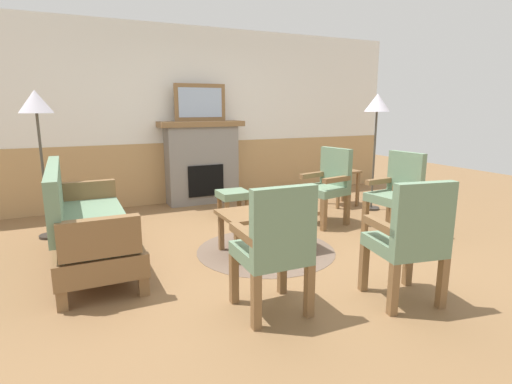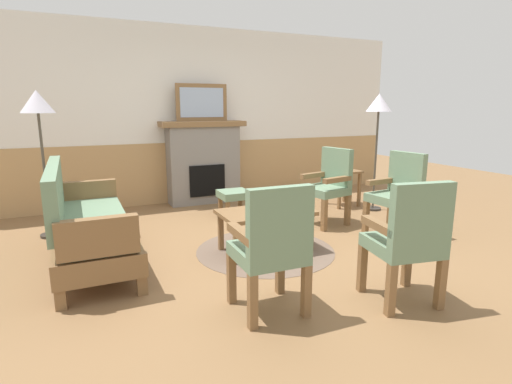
# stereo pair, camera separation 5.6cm
# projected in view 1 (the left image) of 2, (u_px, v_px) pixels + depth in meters

# --- Properties ---
(ground_plane) EXTENTS (14.00, 14.00, 0.00)m
(ground_plane) POSITION_uv_depth(u_px,v_px,m) (270.00, 247.00, 4.38)
(ground_plane) COLOR olive
(wall_back) EXTENTS (7.20, 0.14, 2.70)m
(wall_back) POSITION_uv_depth(u_px,v_px,m) (196.00, 119.00, 6.41)
(wall_back) COLOR white
(wall_back) RESTS_ON ground_plane
(fireplace) EXTENTS (1.30, 0.44, 1.28)m
(fireplace) POSITION_uv_depth(u_px,v_px,m) (202.00, 162.00, 6.33)
(fireplace) COLOR gray
(fireplace) RESTS_ON ground_plane
(framed_picture) EXTENTS (0.80, 0.04, 0.56)m
(framed_picture) POSITION_uv_depth(u_px,v_px,m) (200.00, 102.00, 6.14)
(framed_picture) COLOR brown
(framed_picture) RESTS_ON fireplace
(couch) EXTENTS (0.70, 1.80, 0.98)m
(couch) POSITION_uv_depth(u_px,v_px,m) (88.00, 226.00, 3.80)
(couch) COLOR brown
(couch) RESTS_ON ground_plane
(coffee_table) EXTENTS (0.96, 0.56, 0.44)m
(coffee_table) POSITION_uv_depth(u_px,v_px,m) (266.00, 215.00, 4.21)
(coffee_table) COLOR brown
(coffee_table) RESTS_ON ground_plane
(round_rug) EXTENTS (1.46, 1.46, 0.01)m
(round_rug) POSITION_uv_depth(u_px,v_px,m) (266.00, 250.00, 4.29)
(round_rug) COLOR brown
(round_rug) RESTS_ON ground_plane
(book_on_table) EXTENTS (0.23, 0.22, 0.03)m
(book_on_table) POSITION_uv_depth(u_px,v_px,m) (274.00, 210.00, 4.14)
(book_on_table) COLOR #33663D
(book_on_table) RESTS_ON coffee_table
(footstool) EXTENTS (0.40, 0.40, 0.36)m
(footstool) POSITION_uv_depth(u_px,v_px,m) (233.00, 196.00, 5.58)
(footstool) COLOR brown
(footstool) RESTS_ON ground_plane
(armchair_near_fireplace) EXTENTS (0.56, 0.56, 0.98)m
(armchair_near_fireplace) POSITION_uv_depth(u_px,v_px,m) (328.00, 183.00, 5.20)
(armchair_near_fireplace) COLOR brown
(armchair_near_fireplace) RESTS_ON ground_plane
(armchair_by_window_left) EXTENTS (0.52, 0.52, 0.98)m
(armchair_by_window_left) POSITION_uv_depth(u_px,v_px,m) (397.00, 190.00, 4.74)
(armchair_by_window_left) COLOR brown
(armchair_by_window_left) RESTS_ON ground_plane
(armchair_front_left) EXTENTS (0.56, 0.56, 0.98)m
(armchair_front_left) POSITION_uv_depth(u_px,v_px,m) (410.00, 237.00, 3.04)
(armchair_front_left) COLOR brown
(armchair_front_left) RESTS_ON ground_plane
(armchair_front_center) EXTENTS (0.49, 0.49, 0.98)m
(armchair_front_center) POSITION_uv_depth(u_px,v_px,m) (275.00, 244.00, 2.88)
(armchair_front_center) COLOR brown
(armchair_front_center) RESTS_ON ground_plane
(side_table) EXTENTS (0.44, 0.44, 0.55)m
(side_table) POSITION_uv_depth(u_px,v_px,m) (341.00, 177.00, 6.19)
(side_table) COLOR brown
(side_table) RESTS_ON ground_plane
(floor_lamp_by_couch) EXTENTS (0.36, 0.36, 1.68)m
(floor_lamp_by_couch) POSITION_uv_depth(u_px,v_px,m) (36.00, 111.00, 4.43)
(floor_lamp_by_couch) COLOR #332D28
(floor_lamp_by_couch) RESTS_ON ground_plane
(floor_lamp_by_chairs) EXTENTS (0.36, 0.36, 1.68)m
(floor_lamp_by_chairs) POSITION_uv_depth(u_px,v_px,m) (377.00, 110.00, 5.73)
(floor_lamp_by_chairs) COLOR #332D28
(floor_lamp_by_chairs) RESTS_ON ground_plane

